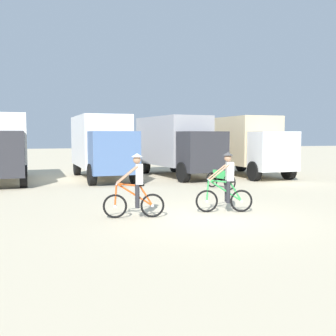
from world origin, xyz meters
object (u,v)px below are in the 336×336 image
at_px(cyclist_cowboy_hat, 226,184).
at_px(bicycle_spare, 221,179).
at_px(box_truck_tan_camper, 245,143).
at_px(box_truck_avon_van, 102,143).
at_px(box_truck_white_box, 1,144).
at_px(cyclist_orange_shirt, 136,188).
at_px(box_truck_grey_hauler, 177,143).

distance_m(cyclist_cowboy_hat, bicycle_spare, 5.28).
bearing_deg(box_truck_tan_camper, cyclist_cowboy_hat, -121.02).
bearing_deg(box_truck_avon_van, bicycle_spare, -51.49).
distance_m(box_truck_white_box, cyclist_orange_shirt, 11.37).
height_order(box_truck_avon_van, box_truck_grey_hauler, same).
height_order(box_truck_grey_hauler, box_truck_tan_camper, same).
height_order(box_truck_grey_hauler, cyclist_orange_shirt, box_truck_grey_hauler).
bearing_deg(cyclist_orange_shirt, box_truck_avon_van, 87.51).
bearing_deg(box_truck_grey_hauler, box_truck_tan_camper, -8.56).
bearing_deg(box_truck_white_box, cyclist_cowboy_hat, -54.96).
xyz_separation_m(box_truck_grey_hauler, box_truck_tan_camper, (3.96, -0.60, 0.00)).
bearing_deg(cyclist_orange_shirt, box_truck_tan_camper, 48.36).
bearing_deg(box_truck_tan_camper, box_truck_avon_van, 175.24).
distance_m(box_truck_avon_van, box_truck_grey_hauler, 4.18).
height_order(box_truck_tan_camper, cyclist_orange_shirt, box_truck_tan_camper).
distance_m(box_truck_tan_camper, bicycle_spare, 6.29).
height_order(cyclist_cowboy_hat, bicycle_spare, cyclist_cowboy_hat).
bearing_deg(cyclist_cowboy_hat, box_truck_avon_van, 102.67).
bearing_deg(box_truck_avon_van, cyclist_orange_shirt, -92.49).
relative_size(box_truck_white_box, bicycle_spare, 4.20).
xyz_separation_m(box_truck_white_box, bicycle_spare, (9.34, -5.55, -1.48)).
bearing_deg(cyclist_orange_shirt, box_truck_grey_hauler, 65.72).
distance_m(box_truck_avon_van, cyclist_cowboy_hat, 10.66).
xyz_separation_m(box_truck_white_box, cyclist_cowboy_hat, (7.29, -10.40, -1.03)).
height_order(cyclist_orange_shirt, bicycle_spare, cyclist_orange_shirt).
bearing_deg(box_truck_grey_hauler, cyclist_orange_shirt, -114.28).
relative_size(cyclist_cowboy_hat, bicycle_spare, 1.12).
height_order(box_truck_white_box, box_truck_grey_hauler, same).
bearing_deg(box_truck_grey_hauler, bicycle_spare, -87.87).
bearing_deg(box_truck_tan_camper, box_truck_grey_hauler, 171.44).
height_order(box_truck_grey_hauler, cyclist_cowboy_hat, box_truck_grey_hauler).
bearing_deg(box_truck_grey_hauler, box_truck_avon_van, 178.89).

